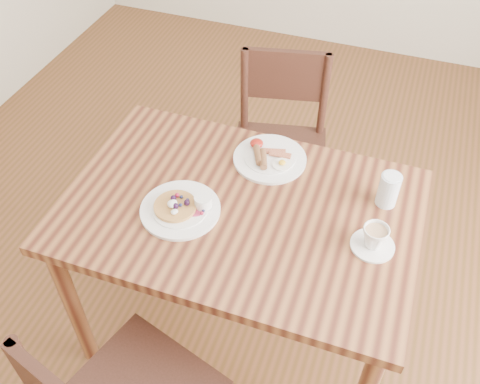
{
  "coord_description": "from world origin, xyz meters",
  "views": [
    {
      "loc": [
        0.41,
        -1.16,
        2.07
      ],
      "look_at": [
        0.0,
        0.0,
        0.82
      ],
      "focal_mm": 40.0,
      "sensor_mm": 36.0,
      "label": 1
    }
  ],
  "objects": [
    {
      "name": "breakfast_plate",
      "position": [
        0.02,
        0.26,
        0.76
      ],
      "size": [
        0.27,
        0.27,
        0.04
      ],
      "color": "white",
      "rests_on": "dining_table"
    },
    {
      "name": "ground",
      "position": [
        0.0,
        0.0,
        0.0
      ],
      "size": [
        5.0,
        5.0,
        0.0
      ],
      "primitive_type": "plane",
      "color": "brown",
      "rests_on": "ground"
    },
    {
      "name": "water_glass",
      "position": [
        0.46,
        0.18,
        0.81
      ],
      "size": [
        0.07,
        0.07,
        0.12
      ],
      "primitive_type": "cylinder",
      "color": "silver",
      "rests_on": "dining_table"
    },
    {
      "name": "pancake_plate",
      "position": [
        -0.18,
        -0.08,
        0.76
      ],
      "size": [
        0.27,
        0.27,
        0.06
      ],
      "color": "white",
      "rests_on": "dining_table"
    },
    {
      "name": "chair_far",
      "position": [
        -0.05,
        0.67,
        0.49
      ],
      "size": [
        0.5,
        0.5,
        0.88
      ],
      "rotation": [
        0.0,
        0.0,
        3.36
      ],
      "color": "#3D1D16",
      "rests_on": "ground"
    },
    {
      "name": "teacup_saucer",
      "position": [
        0.45,
        -0.02,
        0.79
      ],
      "size": [
        0.14,
        0.14,
        0.09
      ],
      "color": "white",
      "rests_on": "dining_table"
    },
    {
      "name": "dining_table",
      "position": [
        0.0,
        0.0,
        0.65
      ],
      "size": [
        1.2,
        0.8,
        0.75
      ],
      "color": "brown",
      "rests_on": "ground"
    }
  ]
}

